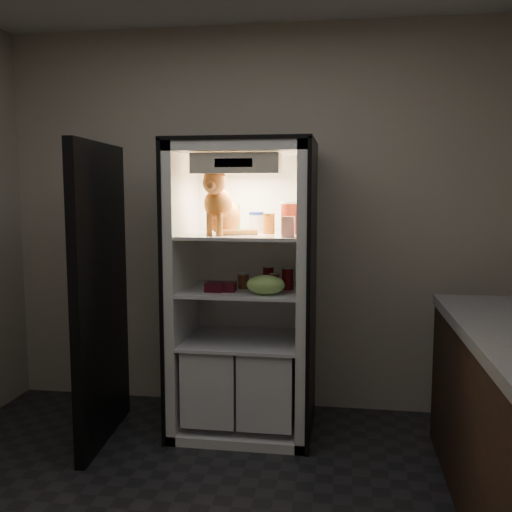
{
  "coord_description": "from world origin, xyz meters",
  "views": [
    {
      "loc": [
        0.63,
        -2.22,
        1.57
      ],
      "look_at": [
        0.09,
        1.32,
        1.15
      ],
      "focal_mm": 40.0,
      "sensor_mm": 36.0,
      "label": 1
    }
  ],
  "objects_px": {
    "soda_can_b": "(287,279)",
    "mayo_tub": "(256,222)",
    "salsa_jar": "(269,224)",
    "berry_box_right": "(227,287)",
    "parmesan_shaker": "(235,219)",
    "grape_bag": "(266,285)",
    "soda_can_c": "(274,282)",
    "berry_box_left": "(215,287)",
    "soda_can_a": "(268,276)",
    "refrigerator": "(245,309)",
    "pepper_jar": "(290,217)",
    "cream_carton": "(288,227)",
    "tabby_cat": "(221,209)",
    "condiment_jar": "(243,280)"
  },
  "relations": [
    {
      "from": "tabby_cat",
      "to": "parmesan_shaker",
      "type": "bearing_deg",
      "value": 74.55
    },
    {
      "from": "soda_can_b",
      "to": "berry_box_left",
      "type": "bearing_deg",
      "value": -163.07
    },
    {
      "from": "refrigerator",
      "to": "parmesan_shaker",
      "type": "distance_m",
      "value": 0.59
    },
    {
      "from": "salsa_jar",
      "to": "cream_carton",
      "type": "height_order",
      "value": "salsa_jar"
    },
    {
      "from": "parmesan_shaker",
      "to": "soda_can_b",
      "type": "xyz_separation_m",
      "value": [
        0.35,
        -0.07,
        -0.37
      ]
    },
    {
      "from": "cream_carton",
      "to": "soda_can_a",
      "type": "height_order",
      "value": "cream_carton"
    },
    {
      "from": "soda_can_a",
      "to": "soda_can_b",
      "type": "relative_size",
      "value": 0.95
    },
    {
      "from": "parmesan_shaker",
      "to": "mayo_tub",
      "type": "relative_size",
      "value": 1.35
    },
    {
      "from": "mayo_tub",
      "to": "pepper_jar",
      "type": "bearing_deg",
      "value": -18.0
    },
    {
      "from": "tabby_cat",
      "to": "salsa_jar",
      "type": "bearing_deg",
      "value": 24.01
    },
    {
      "from": "soda_can_b",
      "to": "soda_can_c",
      "type": "distance_m",
      "value": 0.11
    },
    {
      "from": "parmesan_shaker",
      "to": "soda_can_c",
      "type": "xyz_separation_m",
      "value": [
        0.28,
        -0.16,
        -0.38
      ]
    },
    {
      "from": "soda_can_b",
      "to": "mayo_tub",
      "type": "bearing_deg",
      "value": 154.03
    },
    {
      "from": "tabby_cat",
      "to": "soda_can_c",
      "type": "height_order",
      "value": "tabby_cat"
    },
    {
      "from": "mayo_tub",
      "to": "grape_bag",
      "type": "height_order",
      "value": "mayo_tub"
    },
    {
      "from": "soda_can_c",
      "to": "berry_box_right",
      "type": "relative_size",
      "value": 1.05
    },
    {
      "from": "parmesan_shaker",
      "to": "mayo_tub",
      "type": "xyz_separation_m",
      "value": [
        0.14,
        0.03,
        -0.02
      ]
    },
    {
      "from": "berry_box_left",
      "to": "berry_box_right",
      "type": "distance_m",
      "value": 0.07
    },
    {
      "from": "soda_can_a",
      "to": "berry_box_right",
      "type": "xyz_separation_m",
      "value": [
        -0.23,
        -0.22,
        -0.04
      ]
    },
    {
      "from": "salsa_jar",
      "to": "soda_can_a",
      "type": "distance_m",
      "value": 0.36
    },
    {
      "from": "refrigerator",
      "to": "cream_carton",
      "type": "xyz_separation_m",
      "value": [
        0.31,
        -0.27,
        0.56
      ]
    },
    {
      "from": "refrigerator",
      "to": "berry_box_left",
      "type": "bearing_deg",
      "value": -128.3
    },
    {
      "from": "refrigerator",
      "to": "soda_can_a",
      "type": "height_order",
      "value": "refrigerator"
    },
    {
      "from": "soda_can_a",
      "to": "soda_can_c",
      "type": "distance_m",
      "value": 0.19
    },
    {
      "from": "condiment_jar",
      "to": "grape_bag",
      "type": "height_order",
      "value": "grape_bag"
    },
    {
      "from": "parmesan_shaker",
      "to": "grape_bag",
      "type": "distance_m",
      "value": 0.52
    },
    {
      "from": "salsa_jar",
      "to": "berry_box_right",
      "type": "relative_size",
      "value": 1.2
    },
    {
      "from": "grape_bag",
      "to": "berry_box_right",
      "type": "xyz_separation_m",
      "value": [
        -0.25,
        0.07,
        -0.03
      ]
    },
    {
      "from": "soda_can_b",
      "to": "grape_bag",
      "type": "bearing_deg",
      "value": -120.99
    },
    {
      "from": "mayo_tub",
      "to": "soda_can_b",
      "type": "xyz_separation_m",
      "value": [
        0.21,
        -0.1,
        -0.35
      ]
    },
    {
      "from": "tabby_cat",
      "to": "mayo_tub",
      "type": "bearing_deg",
      "value": 48.2
    },
    {
      "from": "mayo_tub",
      "to": "berry_box_left",
      "type": "distance_m",
      "value": 0.51
    },
    {
      "from": "mayo_tub",
      "to": "soda_can_c",
      "type": "bearing_deg",
      "value": -52.88
    },
    {
      "from": "grape_bag",
      "to": "salsa_jar",
      "type": "bearing_deg",
      "value": 92.01
    },
    {
      "from": "mayo_tub",
      "to": "berry_box_left",
      "type": "xyz_separation_m",
      "value": [
        -0.22,
        -0.24,
        -0.39
      ]
    },
    {
      "from": "salsa_jar",
      "to": "soda_can_c",
      "type": "height_order",
      "value": "salsa_jar"
    },
    {
      "from": "salsa_jar",
      "to": "soda_can_b",
      "type": "xyz_separation_m",
      "value": [
        0.12,
        -0.02,
        -0.35
      ]
    },
    {
      "from": "salsa_jar",
      "to": "soda_can_c",
      "type": "xyz_separation_m",
      "value": [
        0.05,
        -0.11,
        -0.36
      ]
    },
    {
      "from": "parmesan_shaker",
      "to": "grape_bag",
      "type": "relative_size",
      "value": 0.78
    },
    {
      "from": "pepper_jar",
      "to": "soda_can_a",
      "type": "relative_size",
      "value": 1.57
    },
    {
      "from": "tabby_cat",
      "to": "mayo_tub",
      "type": "height_order",
      "value": "tabby_cat"
    },
    {
      "from": "refrigerator",
      "to": "salsa_jar",
      "type": "bearing_deg",
      "value": -12.84
    },
    {
      "from": "mayo_tub",
      "to": "soda_can_b",
      "type": "bearing_deg",
      "value": -25.97
    },
    {
      "from": "salsa_jar",
      "to": "pepper_jar",
      "type": "bearing_deg",
      "value": 3.72
    },
    {
      "from": "parmesan_shaker",
      "to": "pepper_jar",
      "type": "bearing_deg",
      "value": -6.86
    },
    {
      "from": "parmesan_shaker",
      "to": "berry_box_left",
      "type": "relative_size",
      "value": 1.62
    },
    {
      "from": "berry_box_right",
      "to": "pepper_jar",
      "type": "bearing_deg",
      "value": 21.67
    },
    {
      "from": "mayo_tub",
      "to": "berry_box_right",
      "type": "relative_size",
      "value": 1.25
    },
    {
      "from": "pepper_jar",
      "to": "grape_bag",
      "type": "relative_size",
      "value": 0.88
    },
    {
      "from": "soda_can_a",
      "to": "pepper_jar",
      "type": "bearing_deg",
      "value": -24.56
    }
  ]
}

